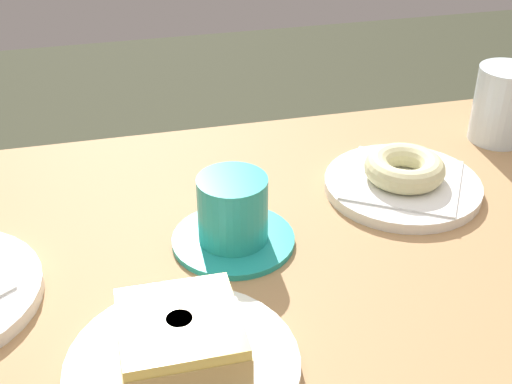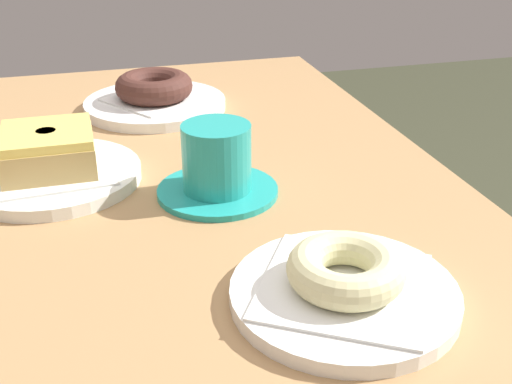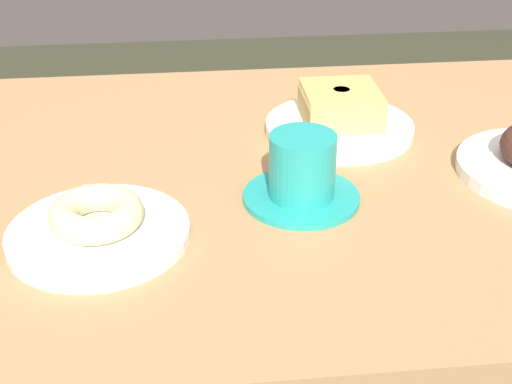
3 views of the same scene
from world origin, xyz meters
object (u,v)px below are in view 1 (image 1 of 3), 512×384
donut_sugar_ring (405,168)px  plate_glazed_square (183,367)px  water_glass (502,104)px  coffee_cup (233,215)px  donut_glazed_square (181,339)px  plate_sugar_ring (402,185)px

donut_sugar_ring → plate_glazed_square: bearing=-142.6°
donut_sugar_ring → water_glass: (0.19, 0.10, 0.02)m
donut_sugar_ring → water_glass: bearing=27.7°
coffee_cup → donut_glazed_square: bearing=-114.9°
plate_sugar_ring → donut_sugar_ring: (0.00, 0.00, 0.03)m
plate_sugar_ring → plate_glazed_square: (-0.32, -0.24, 0.00)m
donut_sugar_ring → water_glass: size_ratio=0.93×
donut_glazed_square → plate_sugar_ring: bearing=37.4°
plate_glazed_square → donut_glazed_square: bearing=-116.6°
donut_glazed_square → water_glass: water_glass is taller
donut_glazed_square → plate_glazed_square: bearing=63.4°
plate_glazed_square → water_glass: 0.61m
plate_sugar_ring → coffee_cup: size_ratio=1.42×
donut_sugar_ring → donut_glazed_square: 0.40m
coffee_cup → donut_sugar_ring: bearing=14.4°
donut_glazed_square → coffee_cup: (0.08, 0.18, -0.00)m
donut_sugar_ring → donut_glazed_square: donut_glazed_square is taller
plate_glazed_square → coffee_cup: size_ratio=1.51×
plate_sugar_ring → donut_sugar_ring: size_ratio=1.96×
donut_sugar_ring → coffee_cup: coffee_cup is taller
donut_sugar_ring → coffee_cup: size_ratio=0.73×
donut_glazed_square → coffee_cup: coffee_cup is taller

